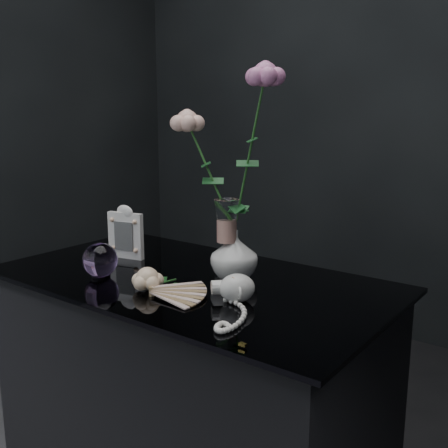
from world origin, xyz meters
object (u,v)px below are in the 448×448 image
Objects in this scene: loose_rose at (147,279)px; pearl_jar at (237,287)px; paperweight at (100,260)px; vase at (234,255)px; wine_glass at (227,240)px; picture_frame at (126,232)px.

pearl_jar reaches higher than loose_rose.
loose_rose is (0.18, -0.00, -0.02)m from paperweight.
vase is at bearing 77.83° from loose_rose.
picture_frame is (-0.36, -0.02, -0.02)m from wine_glass.
wine_glass is at bearing 34.44° from paperweight.
picture_frame reaches higher than pearl_jar.
wine_glass is 0.23m from loose_rose.
wine_glass reaches higher than pearl_jar.
wine_glass is 0.18m from pearl_jar.
loose_rose is at bearing -45.64° from picture_frame.
wine_glass is 1.22× the size of loose_rose.
pearl_jar is at bearing -24.32° from picture_frame.
loose_rose is 0.23m from pearl_jar.
vase is at bearing 34.70° from paperweight.
paperweight is (-0.29, -0.20, -0.02)m from vase.
loose_rose is at bearing -116.95° from wine_glass.
pearl_jar is at bearing 34.67° from loose_rose.
pearl_jar is (0.10, -0.13, -0.03)m from vase.
wine_glass is 1.31× the size of picture_frame.
vase is 0.04m from wine_glass.
pearl_jar is (0.48, -0.10, -0.05)m from picture_frame.
wine_glass is at bearing 178.49° from pearl_jar.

